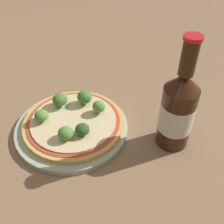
{
  "coord_description": "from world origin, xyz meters",
  "views": [
    {
      "loc": [
        0.03,
        -0.44,
        0.41
      ],
      "look_at": [
        0.08,
        -0.05,
        0.06
      ],
      "focal_mm": 42.0,
      "sensor_mm": 36.0,
      "label": 1
    }
  ],
  "objects": [
    {
      "name": "broccoli_floret_2",
      "position": [
        -0.02,
        0.03,
        0.04
      ],
      "size": [
        0.03,
        0.03,
        0.03
      ],
      "color": "#7A9E5B",
      "rests_on": "pizza"
    },
    {
      "name": "beer_bottle",
      "position": [
        0.2,
        -0.09,
        0.09
      ],
      "size": [
        0.07,
        0.07,
        0.23
      ],
      "color": "#381E0F",
      "rests_on": "ground_plane"
    },
    {
      "name": "plate",
      "position": [
        0.0,
        -0.03,
        0.01
      ],
      "size": [
        0.24,
        0.24,
        0.01
      ],
      "color": "#A3B293",
      "rests_on": "ground_plane"
    },
    {
      "name": "broccoli_floret_5",
      "position": [
        -0.01,
        -0.08,
        0.04
      ],
      "size": [
        0.03,
        0.03,
        0.03
      ],
      "color": "#7A9E5B",
      "rests_on": "pizza"
    },
    {
      "name": "broccoli_floret_0",
      "position": [
        0.02,
        -0.07,
        0.04
      ],
      "size": [
        0.03,
        0.03,
        0.02
      ],
      "color": "#7A9E5B",
      "rests_on": "pizza"
    },
    {
      "name": "pizza",
      "position": [
        0.01,
        -0.03,
        0.02
      ],
      "size": [
        0.22,
        0.22,
        0.01
      ],
      "color": "tan",
      "rests_on": "plate"
    },
    {
      "name": "ground_plane",
      "position": [
        0.0,
        0.0,
        0.0
      ],
      "size": [
        3.0,
        3.0,
        0.0
      ],
      "primitive_type": "plane",
      "color": "#846647"
    },
    {
      "name": "broccoli_floret_1",
      "position": [
        -0.06,
        -0.02,
        0.04
      ],
      "size": [
        0.03,
        0.03,
        0.03
      ],
      "color": "#7A9E5B",
      "rests_on": "pizza"
    },
    {
      "name": "broccoli_floret_3",
      "position": [
        0.03,
        0.03,
        0.04
      ],
      "size": [
        0.03,
        0.03,
        0.03
      ],
      "color": "#7A9E5B",
      "rests_on": "pizza"
    },
    {
      "name": "broccoli_floret_4",
      "position": [
        0.06,
        -0.01,
        0.04
      ],
      "size": [
        0.03,
        0.03,
        0.03
      ],
      "color": "#7A9E5B",
      "rests_on": "pizza"
    }
  ]
}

